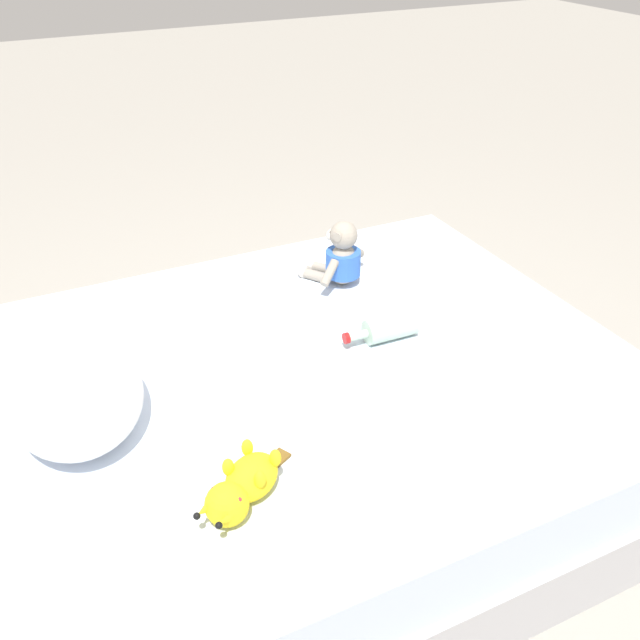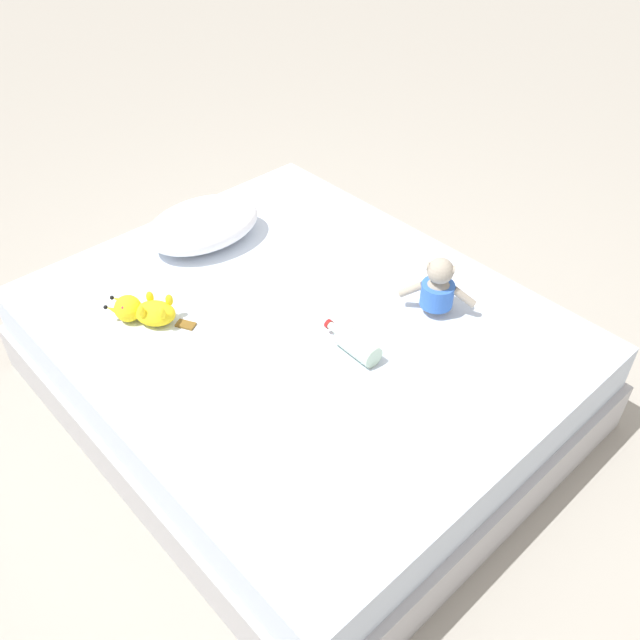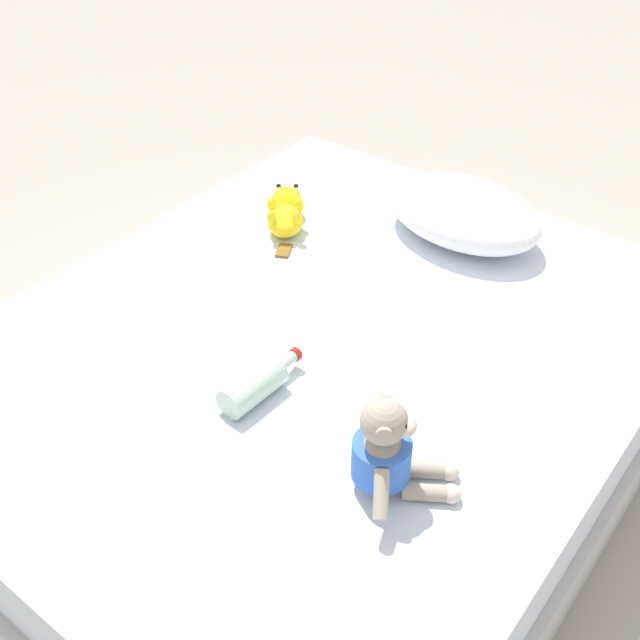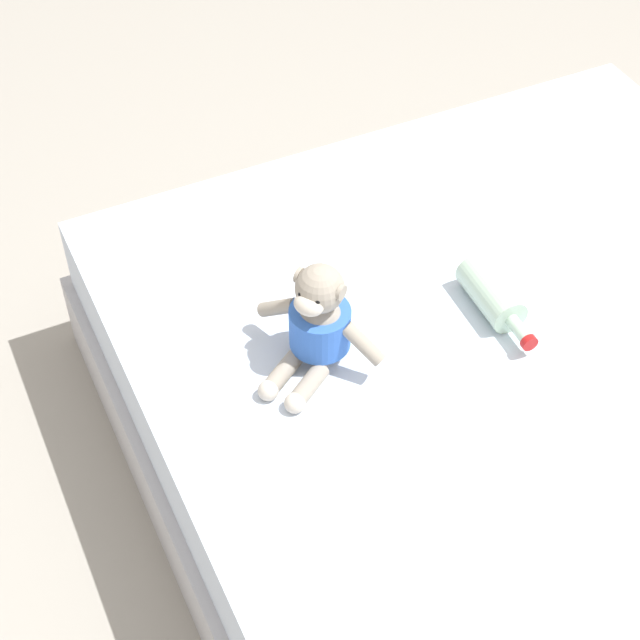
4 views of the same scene
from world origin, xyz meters
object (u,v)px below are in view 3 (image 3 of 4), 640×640
object	(u,v)px
plush_monkey	(387,453)
plush_yellow_creature	(286,212)
bed	(320,393)
glass_bottle	(255,385)
pillow	(463,212)

from	to	relation	value
plush_monkey	plush_yellow_creature	distance (m)	1.07
bed	plush_monkey	bearing A→B (deg)	-36.97
bed	plush_yellow_creature	bearing A→B (deg)	138.78
bed	glass_bottle	distance (m)	0.37
glass_bottle	plush_yellow_creature	bearing A→B (deg)	124.52
bed	plush_monkey	xyz separation A→B (m)	(0.41, -0.31, 0.30)
bed	glass_bottle	bearing A→B (deg)	-85.27
bed	pillow	world-z (taller)	pillow
plush_yellow_creature	plush_monkey	bearing A→B (deg)	-39.19
bed	pillow	distance (m)	0.71
pillow	glass_bottle	world-z (taller)	pillow
pillow	glass_bottle	bearing A→B (deg)	-91.29
pillow	plush_yellow_creature	world-z (taller)	pillow
glass_bottle	bed	bearing A→B (deg)	94.73
plush_monkey	glass_bottle	world-z (taller)	plush_monkey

